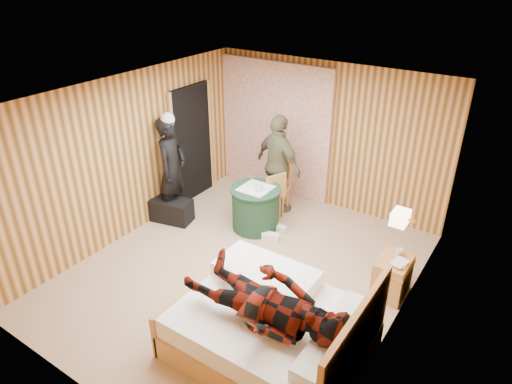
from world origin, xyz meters
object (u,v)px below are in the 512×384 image
Objects in this scene: chair_near at (273,192)px; duffel_bag at (172,210)px; chair_far at (276,183)px; round_table at (256,208)px; wall_lamp at (400,218)px; woman_standing at (172,169)px; man_at_table at (278,165)px; nightstand at (392,276)px; man_on_bed at (265,294)px; bed at (274,328)px.

chair_near is 1.71m from duffel_bag.
round_table is at bearing -97.15° from chair_far.
wall_lamp is 3.80m from woman_standing.
chair_near is 1.69m from woman_standing.
round_table is at bearing 107.76° from man_at_table.
nightstand is 3.68m from duffel_bag.
chair_near is at bearing 24.50° from duffel_bag.
wall_lamp is 2.73m from chair_near.
woman_standing reaches higher than round_table.
duffel_bag is at bearing -28.84° from chair_near.
chair_far is 1.38× the size of duffel_bag.
chair_far is 1.11× the size of chair_near.
man_on_bed reaches higher than chair_far.
bed reaches higher than nightstand.
chair_near reaches higher than duffel_bag.
man_on_bed is at bearing -115.05° from wall_lamp.
round_table is 0.46× the size of man_on_bed.
man_on_bed is (1.66, -2.29, 0.62)m from round_table.
wall_lamp is 3.88m from duffel_bag.
man_on_bed reaches higher than chair_near.
round_table reaches higher than duffel_bag.
bed is 2.63m from round_table.
nightstand is at bearing 65.83° from bed.
duffel_bag is 0.70m from woman_standing.
chair_far is (-2.44, 1.29, -0.76)m from wall_lamp.
man_at_table reaches higher than round_table.
man_on_bed is (2.94, -1.69, 0.79)m from duffel_bag.
bed is 2.50× the size of round_table.
wall_lamp is 1.06m from nightstand.
woman_standing is 1.75m from man_at_table.
woman_standing reaches higher than chair_near.
man_at_table is at bearing 119.12° from man_on_bed.
man_at_table is at bearing -65.65° from woman_standing.
nightstand is 0.60× the size of chair_far.
woman_standing reaches higher than wall_lamp.
bed is 3.24m from man_at_table.
round_table is at bearing 128.29° from bed.
duffel_bag is at bearing 62.61° from man_at_table.
round_table is at bearing -87.35° from woman_standing.
man_on_bed reaches higher than man_at_table.
chair_far reaches higher than chair_near.
wall_lamp is 1.85m from man_on_bed.
chair_far is at bearing -66.23° from woman_standing.
woman_standing is (-3.77, 0.20, -0.43)m from wall_lamp.
duffel_bag is at bearing 179.40° from wall_lamp.
bed is 3.27m from duffel_bag.
chair_far is at bearing 119.56° from man_on_bed.
woman_standing reaches higher than bed.
bed is at bearing 96.71° from man_on_bed.
bed reaches higher than chair_far.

